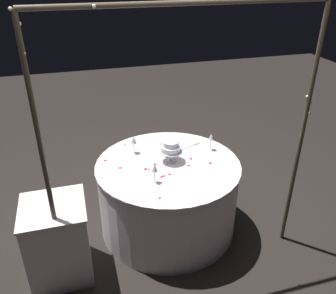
% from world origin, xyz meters
% --- Properties ---
extents(ground_plane, '(12.00, 12.00, 0.00)m').
position_xyz_m(ground_plane, '(0.00, 0.00, 0.00)').
color(ground_plane, black).
extents(decorative_arch, '(2.11, 0.06, 2.20)m').
position_xyz_m(decorative_arch, '(0.00, 0.48, 1.44)').
color(decorative_arch, '#473D2D').
rests_on(decorative_arch, ground).
extents(main_table, '(1.36, 1.36, 0.73)m').
position_xyz_m(main_table, '(0.00, 0.00, 0.37)').
color(main_table, white).
rests_on(main_table, ground).
extents(side_table, '(0.51, 0.51, 0.71)m').
position_xyz_m(side_table, '(1.05, 0.33, 0.35)').
color(side_table, white).
rests_on(side_table, ground).
extents(tiered_cake, '(0.22, 0.22, 0.21)m').
position_xyz_m(tiered_cake, '(-0.04, -0.05, 0.87)').
color(tiered_cake, silver).
rests_on(tiered_cake, main_table).
extents(wine_glass_0, '(0.06, 0.06, 0.18)m').
position_xyz_m(wine_glass_0, '(0.19, 0.26, 0.87)').
color(wine_glass_0, silver).
rests_on(wine_glass_0, main_table).
extents(wine_glass_1, '(0.06, 0.06, 0.18)m').
position_xyz_m(wine_glass_1, '(0.26, -0.30, 0.87)').
color(wine_glass_1, silver).
rests_on(wine_glass_1, main_table).
extents(wine_glass_2, '(0.06, 0.06, 0.18)m').
position_xyz_m(wine_glass_2, '(-0.49, -0.15, 0.86)').
color(wine_glass_2, silver).
rests_on(wine_glass_2, main_table).
extents(cake_knife, '(0.28, 0.12, 0.01)m').
position_xyz_m(cake_knife, '(-0.31, -0.27, 0.74)').
color(cake_knife, silver).
rests_on(cake_knife, main_table).
extents(rose_petal_0, '(0.02, 0.03, 0.00)m').
position_xyz_m(rose_petal_0, '(0.32, -0.49, 0.74)').
color(rose_petal_0, red).
rests_on(rose_petal_0, main_table).
extents(rose_petal_1, '(0.04, 0.03, 0.00)m').
position_xyz_m(rose_petal_1, '(-0.17, 0.09, 0.74)').
color(rose_petal_1, red).
rests_on(rose_petal_1, main_table).
extents(rose_petal_2, '(0.04, 0.04, 0.00)m').
position_xyz_m(rose_petal_2, '(-0.22, -0.41, 0.74)').
color(rose_petal_2, red).
rests_on(rose_petal_2, main_table).
extents(rose_petal_3, '(0.04, 0.04, 0.00)m').
position_xyz_m(rose_petal_3, '(0.55, -0.22, 0.74)').
color(rose_petal_3, red).
rests_on(rose_petal_3, main_table).
extents(rose_petal_4, '(0.04, 0.05, 0.00)m').
position_xyz_m(rose_petal_4, '(0.22, 0.04, 0.74)').
color(rose_petal_4, red).
rests_on(rose_petal_4, main_table).
extents(rose_petal_5, '(0.02, 0.03, 0.00)m').
position_xyz_m(rose_petal_5, '(-0.15, -0.23, 0.74)').
color(rose_petal_5, red).
rests_on(rose_petal_5, main_table).
extents(rose_petal_6, '(0.04, 0.04, 0.00)m').
position_xyz_m(rose_petal_6, '(0.04, 0.18, 0.74)').
color(rose_petal_6, red).
rests_on(rose_petal_6, main_table).
extents(rose_petal_7, '(0.04, 0.04, 0.00)m').
position_xyz_m(rose_petal_7, '(0.12, -0.02, 0.74)').
color(rose_petal_7, red).
rests_on(rose_petal_7, main_table).
extents(rose_petal_8, '(0.03, 0.03, 0.00)m').
position_xyz_m(rose_petal_8, '(0.21, 0.50, 0.74)').
color(rose_petal_8, red).
rests_on(rose_petal_8, main_table).
extents(rose_petal_9, '(0.04, 0.03, 0.00)m').
position_xyz_m(rose_petal_9, '(0.10, 0.19, 0.74)').
color(rose_petal_9, red).
rests_on(rose_petal_9, main_table).
extents(rose_petal_10, '(0.03, 0.03, 0.00)m').
position_xyz_m(rose_petal_10, '(0.20, 0.06, 0.74)').
color(rose_petal_10, red).
rests_on(rose_petal_10, main_table).
extents(rose_petal_11, '(0.03, 0.03, 0.00)m').
position_xyz_m(rose_petal_11, '(0.12, 0.20, 0.74)').
color(rose_petal_11, red).
rests_on(rose_petal_11, main_table).
extents(rose_petal_12, '(0.04, 0.04, 0.00)m').
position_xyz_m(rose_petal_12, '(-0.04, -0.40, 0.74)').
color(rose_petal_12, red).
rests_on(rose_petal_12, main_table).
extents(rose_petal_13, '(0.04, 0.03, 0.00)m').
position_xyz_m(rose_petal_13, '(0.44, -0.05, 0.74)').
color(rose_petal_13, red).
rests_on(rose_petal_13, main_table).
extents(rose_petal_14, '(0.04, 0.04, 0.00)m').
position_xyz_m(rose_petal_14, '(-0.38, 0.10, 0.74)').
color(rose_petal_14, red).
rests_on(rose_petal_14, main_table).
extents(rose_petal_15, '(0.03, 0.04, 0.00)m').
position_xyz_m(rose_petal_15, '(-0.24, -0.03, 0.74)').
color(rose_petal_15, red).
rests_on(rose_petal_15, main_table).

